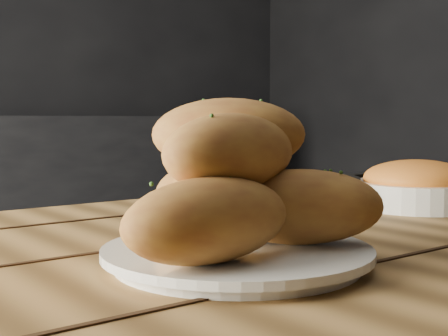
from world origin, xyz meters
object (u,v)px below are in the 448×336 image
at_px(skillet, 276,190).
at_px(plate, 237,256).
at_px(bread_rolls, 234,183).
at_px(table, 329,329).
at_px(bowl, 418,186).

bearing_deg(skillet, plate, -137.15).
height_order(bread_rolls, skillet, bread_rolls).
xyz_separation_m(table, skillet, (0.15, 0.26, 0.12)).
distance_m(plate, bowl, 0.48).
height_order(table, bowl, bowl).
relative_size(plate, bowl, 1.29).
height_order(plate, bowl, bowl).
height_order(bread_rolls, bowl, bread_rolls).
bearing_deg(bread_rolls, table, 9.22).
relative_size(plate, bread_rolls, 0.88).
bearing_deg(plate, bowl, 15.66).
bearing_deg(bowl, bread_rolls, -164.77).
xyz_separation_m(table, bread_rolls, (-0.16, -0.03, 0.18)).
distance_m(table, bread_rolls, 0.24).
height_order(plate, bread_rolls, bread_rolls).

